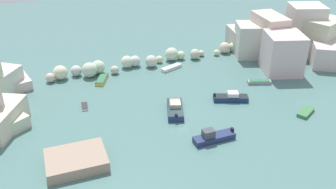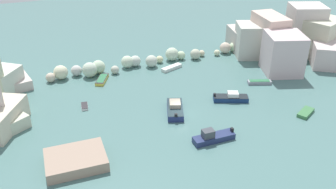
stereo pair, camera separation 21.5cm
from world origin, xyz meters
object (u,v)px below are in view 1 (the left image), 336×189
Objects in this scene: moored_boat_4 at (259,82)px; moored_boat_6 at (306,112)px; stone_dock at (76,160)px; moored_boat_1 at (102,80)px; moored_boat_0 at (175,109)px; moored_boat_5 at (213,137)px; channel_buoy at (166,70)px; moored_boat_2 at (231,97)px; moored_boat_3 at (85,106)px; moored_boat_7 at (171,68)px.

moored_boat_4 reaches higher than moored_boat_6.
stone_dock reaches higher than moored_boat_1.
stone_dock is 35.94m from moored_boat_4.
moored_boat_5 is (1.97, -8.91, -0.00)m from moored_boat_0.
moored_boat_1 is at bearing 176.21° from moored_boat_4.
moored_boat_6 is (35.13, -0.81, -0.46)m from stone_dock.
channel_buoy is 12.51m from moored_boat_1.
moored_boat_2 is 23.89m from moored_boat_3.
moored_boat_0 reaches higher than moored_boat_7.
moored_boat_1 reaches higher than moored_boat_6.
moored_boat_0 is at bearing 69.97° from moored_boat_3.
moored_boat_7 is (21.96, 22.24, -0.42)m from stone_dock.
moored_boat_5 is at bearing -122.17° from moored_boat_4.
moored_boat_4 is at bearing 65.22° from moored_boat_6.
moored_boat_2 is (10.01, 0.05, -0.08)m from moored_boat_0.
moored_boat_1 reaches higher than channel_buoy.
moored_boat_1 is 9.55m from moored_boat_3.
moored_boat_3 is at bearing 177.13° from moored_boat_1.
moored_boat_2 is at bearing -69.90° from moored_boat_0.
moored_boat_3 is 0.54× the size of moored_boat_4.
moored_boat_1 is 0.99× the size of moored_boat_7.
moored_boat_0 reaches higher than stone_dock.
moored_boat_6 is (8.68, -7.99, -0.28)m from moored_boat_2.
moored_boat_2 is at bearing -93.59° from moored_boat_7.
moored_boat_1 reaches higher than moored_boat_3.
moored_boat_4 is (34.33, 10.62, -0.40)m from stone_dock.
moored_boat_2 reaches higher than moored_boat_7.
moored_boat_0 is 1.45× the size of moored_boat_4.
moored_boat_2 is 2.56× the size of moored_boat_3.
stone_dock is 1.25× the size of moored_boat_2.
moored_boat_2 reaches higher than channel_buoy.
moored_boat_3 is 20.31m from moored_boat_7.
moored_boat_5 reaches higher than channel_buoy.
moored_boat_0 reaches higher than moored_boat_3.
channel_buoy is at bearing 93.87° from moored_boat_6.
moored_boat_7 is (5.52, 15.11, -0.32)m from moored_boat_0.
moored_boat_6 is at bearing -1.31° from stone_dock.
moored_boat_2 is 1.29× the size of moored_boat_7.
moored_boat_0 is 16.08m from moored_boat_7.
moored_boat_0 is 1.06× the size of moored_boat_2.
moored_boat_0 is 17.11m from moored_boat_1.
moored_boat_0 is 14.55m from moored_boat_3.
stone_dock is 18.50m from moored_boat_5.
moored_boat_3 is 0.39× the size of moored_boat_5.
moored_boat_7 is (-12.37, 11.62, -0.02)m from moored_boat_4.
channel_buoy is 0.09× the size of moored_boat_5.
moored_boat_6 is (26.96, -22.91, -0.05)m from moored_boat_1.
moored_boat_2 is 11.80m from moored_boat_6.
moored_boat_4 is at bearing 91.29° from moored_boat_3.
moored_boat_7 is (-13.17, 23.05, 0.04)m from moored_boat_6.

